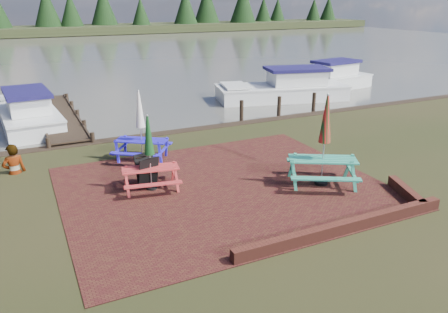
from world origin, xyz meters
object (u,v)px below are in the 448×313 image
object	(u,v)px
boat_far	(328,80)
jetty	(59,116)
boat_near	(285,90)
picnic_table_blue	(141,137)
person	(10,145)
boat_jetty	(28,114)
picnic_table_teal	(323,154)
picnic_table_red	(150,164)
chalkboard	(147,171)

from	to	relation	value
boat_far	jetty	bearing A→B (deg)	85.05
boat_near	picnic_table_blue	bearing A→B (deg)	136.76
picnic_table_blue	boat_far	xyz separation A→B (m)	(14.21, 8.07, -0.46)
boat_far	person	size ratio (longest dim) A/B	3.39
picnic_table_blue	jetty	xyz separation A→B (m)	(-2.01, 6.98, -0.72)
person	boat_jetty	bearing A→B (deg)	-105.93
picnic_table_teal	boat_near	distance (m)	12.45
picnic_table_blue	person	world-z (taller)	picnic_table_blue
picnic_table_red	chalkboard	bearing A→B (deg)	112.15
jetty	boat_far	size ratio (longest dim) A/B	1.40
picnic_table_teal	jetty	size ratio (longest dim) A/B	0.30
boat_near	picnic_table_red	bearing A→B (deg)	144.41
jetty	boat_jetty	xyz separation A→B (m)	(-1.28, 0.07, 0.25)
jetty	boat_jetty	size ratio (longest dim) A/B	1.36
picnic_table_teal	chalkboard	size ratio (longest dim) A/B	2.79
picnic_table_teal	picnic_table_blue	bearing A→B (deg)	163.26
picnic_table_blue	boat_near	bearing A→B (deg)	68.01
picnic_table_teal	boat_jetty	xyz separation A→B (m)	(-7.51, 11.38, -0.58)
person	chalkboard	bearing A→B (deg)	131.55
picnic_table_teal	person	xyz separation A→B (m)	(-8.22, 4.87, 0.01)
picnic_table_blue	boat_jetty	bearing A→B (deg)	149.43
chalkboard	picnic_table_teal	bearing A→B (deg)	-35.17
picnic_table_blue	boat_far	world-z (taller)	picnic_table_blue
boat_jetty	boat_far	size ratio (longest dim) A/B	1.03
picnic_table_teal	picnic_table_red	bearing A→B (deg)	-172.44
boat_jetty	picnic_table_teal	bearing A→B (deg)	-60.94
chalkboard	boat_near	world-z (taller)	boat_near
chalkboard	boat_near	distance (m)	13.80
jetty	boat_near	distance (m)	12.05
picnic_table_blue	jetty	world-z (taller)	picnic_table_blue
picnic_table_teal	jetty	world-z (taller)	picnic_table_teal
picnic_table_teal	boat_far	world-z (taller)	picnic_table_teal
picnic_table_teal	jetty	bearing A→B (deg)	147.86
boat_far	person	xyz separation A→B (m)	(-18.21, -7.54, 0.57)
boat_far	boat_near	bearing A→B (deg)	99.85
chalkboard	boat_jetty	xyz separation A→B (m)	(-2.81, 9.33, -0.13)
boat_near	boat_far	bearing A→B (deg)	-58.16
boat_jetty	boat_far	distance (m)	17.53
boat_far	chalkboard	bearing A→B (deg)	116.37
jetty	boat_jetty	distance (m)	1.30
chalkboard	boat_jetty	distance (m)	9.74
picnic_table_red	jetty	world-z (taller)	picnic_table_red
jetty	boat_jetty	bearing A→B (deg)	177.07
picnic_table_red	person	xyz separation A→B (m)	(-3.56, 3.04, 0.18)
picnic_table_blue	jetty	distance (m)	7.30
chalkboard	boat_far	world-z (taller)	boat_far
picnic_table_blue	person	bearing A→B (deg)	-153.20
picnic_table_teal	picnic_table_red	size ratio (longest dim) A/B	1.22
picnic_table_red	jetty	xyz separation A→B (m)	(-1.58, 9.49, -0.66)
boat_near	person	distance (m)	15.32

